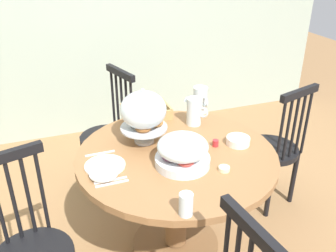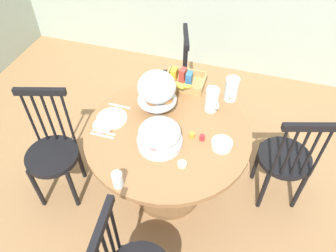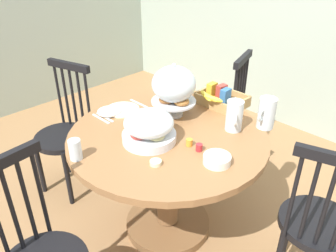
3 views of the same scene
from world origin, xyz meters
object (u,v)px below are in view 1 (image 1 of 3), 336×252
at_px(dining_table, 176,184).
at_px(orange_juice_pitcher, 194,113).
at_px(pastry_stand_with_dome, 143,112).
at_px(cereal_basket, 146,111).
at_px(butter_dish, 224,169).
at_px(china_plate_large, 105,166).
at_px(fruit_platter_covered, 183,151).
at_px(drinking_glass, 186,204).
at_px(windsor_chair_by_cabinet, 109,137).
at_px(milk_pitcher, 200,101).
at_px(windsor_chair_near_window, 273,151).
at_px(china_plate_small, 104,173).
at_px(cereal_bowl, 238,141).

xyz_separation_m(dining_table, orange_juice_pitcher, (0.24, 0.30, 0.31)).
relative_size(pastry_stand_with_dome, cereal_basket, 1.09).
bearing_deg(butter_dish, dining_table, 123.54).
xyz_separation_m(orange_juice_pitcher, china_plate_large, (-0.65, -0.31, -0.08)).
height_order(fruit_platter_covered, butter_dish, fruit_platter_covered).
relative_size(pastry_stand_with_dome, drinking_glass, 3.13).
bearing_deg(pastry_stand_with_dome, cereal_basket, 71.78).
height_order(windsor_chair_by_cabinet, milk_pitcher, windsor_chair_by_cabinet).
height_order(dining_table, china_plate_large, china_plate_large).
distance_m(orange_juice_pitcher, cereal_basket, 0.34).
xyz_separation_m(windsor_chair_by_cabinet, fruit_platter_covered, (0.22, -0.97, 0.37)).
xyz_separation_m(windsor_chair_by_cabinet, pastry_stand_with_dome, (0.10, -0.66, 0.49)).
bearing_deg(windsor_chair_by_cabinet, butter_dish, -69.55).
bearing_deg(china_plate_large, cereal_basket, 53.39).
distance_m(windsor_chair_near_window, butter_dish, 0.88).
bearing_deg(windsor_chair_near_window, orange_juice_pitcher, 172.86).
xyz_separation_m(milk_pitcher, china_plate_small, (-0.79, -0.55, -0.07)).
bearing_deg(dining_table, butter_dish, -56.46).
xyz_separation_m(fruit_platter_covered, china_plate_large, (-0.40, 0.13, -0.08)).
relative_size(windsor_chair_near_window, windsor_chair_by_cabinet, 1.00).
relative_size(windsor_chair_by_cabinet, china_plate_small, 6.50).
bearing_deg(pastry_stand_with_dome, fruit_platter_covered, -69.17).
height_order(cereal_basket, drinking_glass, cereal_basket).
relative_size(milk_pitcher, cereal_bowl, 1.33).
distance_m(dining_table, pastry_stand_with_dome, 0.48).
xyz_separation_m(windsor_chair_by_cabinet, cereal_bowl, (0.62, -0.88, 0.31)).
bearing_deg(windsor_chair_near_window, fruit_platter_covered, -157.63).
bearing_deg(windsor_chair_near_window, dining_table, -165.00).
xyz_separation_m(windsor_chair_near_window, china_plate_large, (-1.27, -0.23, 0.29)).
bearing_deg(pastry_stand_with_dome, china_plate_large, -145.58).
xyz_separation_m(cereal_basket, butter_dish, (0.20, -0.78, -0.03)).
bearing_deg(cereal_basket, butter_dish, -75.59).
bearing_deg(windsor_chair_by_cabinet, drinking_glass, -86.35).
xyz_separation_m(dining_table, windsor_chair_near_window, (0.85, 0.23, -0.06)).
distance_m(milk_pitcher, china_plate_large, 0.90).
bearing_deg(butter_dish, cereal_basket, 104.41).
bearing_deg(pastry_stand_with_dome, drinking_glass, -91.30).
bearing_deg(drinking_glass, dining_table, 73.14).
xyz_separation_m(windsor_chair_near_window, pastry_stand_with_dome, (-0.99, -0.04, 0.49)).
distance_m(china_plate_large, drinking_glass, 0.57).
bearing_deg(fruit_platter_covered, china_plate_small, 174.75).
distance_m(windsor_chair_by_cabinet, cereal_basket, 0.51).
distance_m(windsor_chair_by_cabinet, milk_pitcher, 0.80).
bearing_deg(china_plate_large, dining_table, 0.48).
distance_m(orange_juice_pitcher, cereal_bowl, 0.37).
bearing_deg(milk_pitcher, china_plate_large, -148.86).
bearing_deg(windsor_chair_near_window, pastry_stand_with_dome, -177.72).
bearing_deg(drinking_glass, cereal_bowl, 41.83).
bearing_deg(windsor_chair_near_window, china_plate_small, -166.16).
bearing_deg(milk_pitcher, pastry_stand_with_dome, -150.84).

